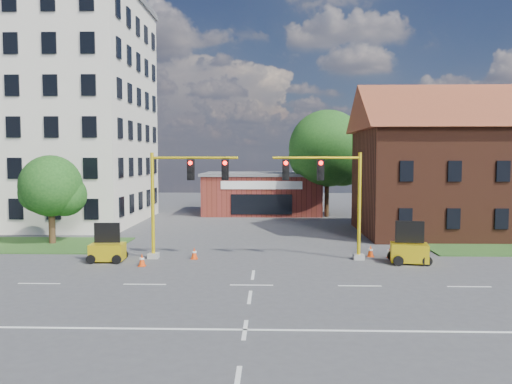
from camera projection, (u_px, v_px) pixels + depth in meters
ground at (252, 285)px, 23.14m from camera, size 120.00×120.00×0.00m
lane_markings at (249, 304)px, 20.14m from camera, size 60.00×36.00×0.01m
office_block at (39, 108)px, 44.83m from camera, size 18.40×15.40×20.60m
brick_shop at (262, 193)px, 52.88m from camera, size 12.40×8.40×4.30m
townhouse_row at (494, 157)px, 38.16m from camera, size 21.00×11.00×11.50m
tree_large at (331, 151)px, 49.48m from camera, size 8.01×7.62×10.61m
tree_nw_front at (55, 188)px, 33.81m from camera, size 4.36×4.15×6.07m
signal_mast_west at (181, 192)px, 28.97m from camera, size 5.30×0.60×6.20m
signal_mast_east at (331, 192)px, 28.72m from camera, size 5.30×0.60×6.20m
trailer_west at (107, 250)px, 28.33m from camera, size 1.91×1.31×2.12m
trailer_east at (409, 251)px, 27.84m from camera, size 2.20×1.66×2.27m
cone_a at (142, 260)px, 27.13m from camera, size 0.40×0.40×0.70m
cone_b at (194, 253)px, 29.04m from camera, size 0.40×0.40×0.70m
cone_c at (371, 251)px, 29.71m from camera, size 0.40×0.40×0.70m
cone_d at (390, 252)px, 29.35m from camera, size 0.40×0.40×0.70m
pickup_white at (409, 226)px, 37.17m from camera, size 6.09×3.68×1.58m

